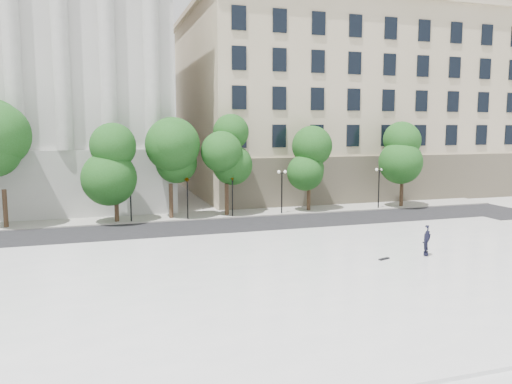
# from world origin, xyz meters

# --- Properties ---
(ground) EXTENTS (160.00, 160.00, 0.00)m
(ground) POSITION_xyz_m (0.00, 0.00, 0.00)
(ground) COLOR beige
(ground) RESTS_ON ground
(plaza) EXTENTS (44.00, 22.00, 0.45)m
(plaza) POSITION_xyz_m (0.00, 3.00, 0.23)
(plaza) COLOR white
(plaza) RESTS_ON ground
(street) EXTENTS (60.00, 8.00, 0.02)m
(street) POSITION_xyz_m (0.00, 18.00, 0.01)
(street) COLOR black
(street) RESTS_ON ground
(far_sidewalk) EXTENTS (60.00, 4.00, 0.12)m
(far_sidewalk) POSITION_xyz_m (0.00, 24.00, 0.06)
(far_sidewalk) COLOR #9F9C93
(far_sidewalk) RESTS_ON ground
(building_west) EXTENTS (31.50, 27.65, 25.60)m
(building_west) POSITION_xyz_m (-17.00, 38.57, 12.89)
(building_west) COLOR beige
(building_west) RESTS_ON ground
(building_east) EXTENTS (36.00, 26.15, 23.00)m
(building_east) POSITION_xyz_m (20.00, 38.91, 11.14)
(building_east) COLOR beige
(building_east) RESTS_ON ground
(traffic_light_west) EXTENTS (0.68, 1.78, 4.20)m
(traffic_light_west) POSITION_xyz_m (-1.65, 22.30, 3.70)
(traffic_light_west) COLOR black
(traffic_light_west) RESTS_ON ground
(traffic_light_east) EXTENTS (0.38, 1.71, 4.19)m
(traffic_light_east) POSITION_xyz_m (2.32, 22.30, 3.68)
(traffic_light_east) COLOR black
(traffic_light_east) RESTS_ON ground
(person_lying) EXTENTS (1.72, 1.75, 0.49)m
(person_lying) POSITION_xyz_m (9.19, 4.36, 0.70)
(person_lying) COLOR black
(person_lying) RESTS_ON plaza
(skateboard) EXTENTS (0.78, 0.43, 0.08)m
(skateboard) POSITION_xyz_m (6.46, 4.42, 0.49)
(skateboard) COLOR black
(skateboard) RESTS_ON plaza
(street_trees) EXTENTS (44.93, 5.33, 8.08)m
(street_trees) POSITION_xyz_m (-4.57, 23.28, 5.39)
(street_trees) COLOR #382619
(street_trees) RESTS_ON ground
(lamp_posts) EXTENTS (34.87, 0.28, 4.12)m
(lamp_posts) POSITION_xyz_m (0.20, 22.60, 2.83)
(lamp_posts) COLOR black
(lamp_posts) RESTS_ON ground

